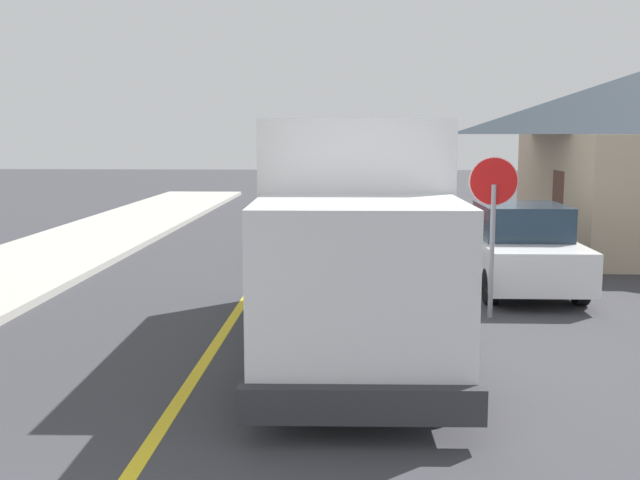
{
  "coord_description": "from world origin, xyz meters",
  "views": [
    {
      "loc": [
        1.98,
        -3.29,
        3.02
      ],
      "look_at": [
        1.46,
        8.21,
        1.4
      ],
      "focal_mm": 42.62,
      "sensor_mm": 36.0,
      "label": 1
    }
  ],
  "objects_px": {
    "box_truck": "(353,221)",
    "parked_van_across": "(519,249)",
    "parked_car_near": "(357,228)",
    "parked_car_mid": "(345,201)",
    "stop_sign": "(493,206)"
  },
  "relations": [
    {
      "from": "box_truck",
      "to": "parked_car_mid",
      "type": "relative_size",
      "value": 1.63
    },
    {
      "from": "box_truck",
      "to": "parked_van_across",
      "type": "height_order",
      "value": "box_truck"
    },
    {
      "from": "stop_sign",
      "to": "box_truck",
      "type": "bearing_deg",
      "value": -146.63
    },
    {
      "from": "parked_car_mid",
      "to": "parked_car_near",
      "type": "bearing_deg",
      "value": -87.08
    },
    {
      "from": "parked_car_near",
      "to": "parked_car_mid",
      "type": "xyz_separation_m",
      "value": [
        -0.37,
        7.26,
        0.0
      ]
    },
    {
      "from": "parked_car_near",
      "to": "parked_van_across",
      "type": "height_order",
      "value": "same"
    },
    {
      "from": "box_truck",
      "to": "parked_car_near",
      "type": "xyz_separation_m",
      "value": [
        0.1,
        6.94,
        -0.97
      ]
    },
    {
      "from": "parked_car_mid",
      "to": "stop_sign",
      "type": "distance_m",
      "value": 12.99
    },
    {
      "from": "box_truck",
      "to": "parked_van_across",
      "type": "relative_size",
      "value": 1.64
    },
    {
      "from": "box_truck",
      "to": "parked_car_near",
      "type": "distance_m",
      "value": 7.01
    },
    {
      "from": "box_truck",
      "to": "stop_sign",
      "type": "xyz_separation_m",
      "value": [
        2.28,
        1.5,
        0.09
      ]
    },
    {
      "from": "parked_car_near",
      "to": "stop_sign",
      "type": "relative_size",
      "value": 1.68
    },
    {
      "from": "parked_van_across",
      "to": "parked_car_mid",
      "type": "bearing_deg",
      "value": 108.73
    },
    {
      "from": "parked_car_mid",
      "to": "stop_sign",
      "type": "xyz_separation_m",
      "value": [
        2.54,
        -12.69,
        1.06
      ]
    },
    {
      "from": "parked_car_mid",
      "to": "parked_van_across",
      "type": "bearing_deg",
      "value": -71.27
    }
  ]
}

